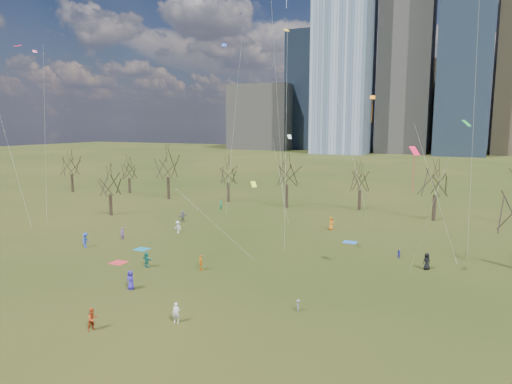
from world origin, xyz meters
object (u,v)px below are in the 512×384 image
at_px(person_2, 93,319).
at_px(blanket_crimson, 118,263).
at_px(person_0, 130,280).
at_px(person_1, 176,313).
at_px(blanket_navy, 350,242).
at_px(blanket_teal, 142,249).
at_px(person_4, 201,263).

bearing_deg(person_2, blanket_crimson, 49.62).
bearing_deg(person_2, person_0, 35.74).
distance_m(person_1, person_2, 5.81).
bearing_deg(person_1, person_0, 133.29).
xyz_separation_m(blanket_navy, person_0, (-13.88, -24.03, 0.84)).
distance_m(blanket_teal, person_4, 10.90).
xyz_separation_m(blanket_crimson, person_0, (6.32, -5.61, 0.84)).
distance_m(blanket_crimson, person_4, 9.32).
height_order(blanket_crimson, person_4, person_4).
height_order(blanket_navy, blanket_crimson, same).
distance_m(blanket_crimson, person_2, 16.07).
bearing_deg(blanket_teal, person_1, -44.73).
relative_size(person_2, person_4, 1.08).
xyz_separation_m(blanket_navy, blanket_crimson, (-20.20, -18.42, 0.00)).
relative_size(blanket_teal, person_1, 1.05).
height_order(blanket_crimson, person_1, person_1).
bearing_deg(person_0, person_4, 77.41).
height_order(blanket_navy, person_4, person_4).
bearing_deg(person_2, blanket_teal, 43.86).
bearing_deg(person_0, blanket_teal, 133.50).
relative_size(blanket_crimson, person_0, 0.94).
relative_size(person_0, person_1, 1.12).
bearing_deg(person_4, person_2, 135.19).
height_order(person_0, person_4, person_0).
bearing_deg(person_0, blanket_navy, 69.10).
distance_m(person_0, person_4, 7.69).
bearing_deg(person_1, blanket_navy, 58.47).
distance_m(blanket_teal, blanket_navy, 25.05).
distance_m(person_0, person_1, 8.54).
distance_m(blanket_teal, blanket_crimson, 5.31).
bearing_deg(person_1, person_2, -161.55).
relative_size(blanket_navy, person_2, 0.96).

